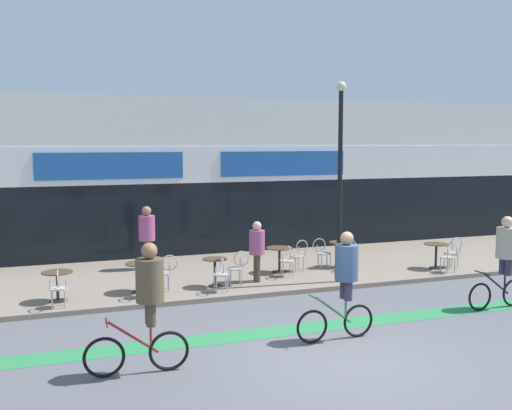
{
  "coord_description": "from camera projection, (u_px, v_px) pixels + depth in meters",
  "views": [
    {
      "loc": [
        -5.05,
        -9.14,
        3.88
      ],
      "look_at": [
        0.7,
        6.7,
        2.08
      ],
      "focal_mm": 42.0,
      "sensor_mm": 36.0,
      "label": 1
    }
  ],
  "objects": [
    {
      "name": "cafe_chair_1_side",
      "position": [
        166.0,
        270.0,
        15.15
      ],
      "size": [
        0.6,
        0.45,
        0.9
      ],
      "rotation": [
        0.0,
        0.0,
        2.99
      ],
      "color": "#B7B2AD",
      "rests_on": "sidewalk_slab"
    },
    {
      "name": "cafe_chair_5_side",
      "position": [
        454.0,
        250.0,
        17.94
      ],
      "size": [
        0.58,
        0.42,
        0.9
      ],
      "rotation": [
        0.0,
        0.0,
        3.1
      ],
      "color": "#B7B2AD",
      "rests_on": "sidewalk_slab"
    },
    {
      "name": "pedestrian_near_end",
      "position": [
        147.0,
        232.0,
        17.62
      ],
      "size": [
        0.54,
        0.54,
        1.87
      ],
      "rotation": [
        0.0,
        0.0,
        -0.13
      ],
      "color": "#4C3D2D",
      "rests_on": "sidewalk_slab"
    },
    {
      "name": "cafe_chair_3_side",
      "position": [
        299.0,
        253.0,
        17.43
      ],
      "size": [
        0.6,
        0.45,
        0.9
      ],
      "rotation": [
        0.0,
        0.0,
        3.29
      ],
      "color": "#B7B2AD",
      "rests_on": "sidewalk_slab"
    },
    {
      "name": "sidewalk_slab",
      "position": [
        227.0,
        273.0,
        17.44
      ],
      "size": [
        40.0,
        5.5,
        0.12
      ],
      "primitive_type": "cube",
      "color": "gray",
      "rests_on": "ground"
    },
    {
      "name": "cafe_chair_4_near",
      "position": [
        351.0,
        253.0,
        17.4
      ],
      "size": [
        0.43,
        0.59,
        0.9
      ],
      "rotation": [
        0.0,
        0.0,
        1.66
      ],
      "color": "#B7B2AD",
      "rests_on": "sidewalk_slab"
    },
    {
      "name": "cafe_chair_5_near",
      "position": [
        450.0,
        255.0,
        17.15
      ],
      "size": [
        0.42,
        0.59,
        0.9
      ],
      "rotation": [
        0.0,
        0.0,
        1.63
      ],
      "color": "#B7B2AD",
      "rests_on": "sidewalk_slab"
    },
    {
      "name": "cafe_chair_1_near",
      "position": [
        145.0,
        277.0,
        14.36
      ],
      "size": [
        0.42,
        0.58,
        0.9
      ],
      "rotation": [
        0.0,
        0.0,
        1.52
      ],
      "color": "#B7B2AD",
      "rests_on": "sidewalk_slab"
    },
    {
      "name": "cafe_chair_3_near",
      "position": [
        288.0,
        259.0,
        16.62
      ],
      "size": [
        0.45,
        0.6,
        0.9
      ],
      "rotation": [
        0.0,
        0.0,
        1.43
      ],
      "color": "#B7B2AD",
      "rests_on": "sidewalk_slab"
    },
    {
      "name": "bistro_table_2",
      "position": [
        215.0,
        267.0,
        15.51
      ],
      "size": [
        0.64,
        0.64,
        0.74
      ],
      "color": "black",
      "rests_on": "sidewalk_slab"
    },
    {
      "name": "cyclist_1",
      "position": [
        147.0,
        297.0,
        9.94
      ],
      "size": [
        1.76,
        0.53,
        2.22
      ],
      "rotation": [
        0.0,
        0.0,
        3.09
      ],
      "color": "black",
      "rests_on": "ground"
    },
    {
      "name": "lamp_post",
      "position": [
        340.0,
        168.0,
        15.79
      ],
      "size": [
        0.26,
        0.26,
        5.31
      ],
      "color": "black",
      "rests_on": "sidewalk_slab"
    },
    {
      "name": "bistro_table_0",
      "position": [
        57.0,
        280.0,
        14.08
      ],
      "size": [
        0.72,
        0.72,
        0.71
      ],
      "color": "black",
      "rests_on": "sidewalk_slab"
    },
    {
      "name": "bistro_table_1",
      "position": [
        141.0,
        271.0,
        14.95
      ],
      "size": [
        0.79,
        0.79,
        0.74
      ],
      "color": "black",
      "rests_on": "sidewalk_slab"
    },
    {
      "name": "bistro_table_4",
      "position": [
        341.0,
        249.0,
        17.98
      ],
      "size": [
        0.7,
        0.7,
        0.75
      ],
      "color": "black",
      "rests_on": "sidewalk_slab"
    },
    {
      "name": "cafe_chair_4_side",
      "position": [
        322.0,
        251.0,
        17.78
      ],
      "size": [
        0.59,
        0.43,
        0.9
      ],
      "rotation": [
        0.0,
        0.0,
        -0.09
      ],
      "color": "#B7B2AD",
      "rests_on": "sidewalk_slab"
    },
    {
      "name": "cafe_chair_0_near",
      "position": [
        58.0,
        286.0,
        13.49
      ],
      "size": [
        0.42,
        0.58,
        0.9
      ],
      "rotation": [
        0.0,
        0.0,
        1.53
      ],
      "color": "#B7B2AD",
      "rests_on": "sidewalk_slab"
    },
    {
      "name": "ground_plane",
      "position": [
        347.0,
        360.0,
        10.67
      ],
      "size": [
        120.0,
        120.0,
        0.0
      ],
      "primitive_type": "plane",
      "color": "#5B5B60"
    },
    {
      "name": "bistro_table_3",
      "position": [
        279.0,
        254.0,
        17.2
      ],
      "size": [
        0.77,
        0.77,
        0.72
      ],
      "color": "black",
      "rests_on": "sidewalk_slab"
    },
    {
      "name": "storefront_facade",
      "position": [
        188.0,
        175.0,
        21.57
      ],
      "size": [
        40.0,
        4.06,
        5.33
      ],
      "color": "silver",
      "rests_on": "ground"
    },
    {
      "name": "bistro_table_5",
      "position": [
        436.0,
        251.0,
        17.73
      ],
      "size": [
        0.72,
        0.72,
        0.75
      ],
      "color": "black",
      "rests_on": "sidewalk_slab"
    },
    {
      "name": "cyclist_0",
      "position": [
        344.0,
        276.0,
        11.66
      ],
      "size": [
        1.69,
        0.5,
        2.14
      ],
      "rotation": [
        0.0,
        0.0,
        3.18
      ],
      "color": "black",
      "rests_on": "ground"
    },
    {
      "name": "cafe_chair_2_near",
      "position": [
        221.0,
        272.0,
        14.92
      ],
      "size": [
        0.44,
        0.59,
        0.9
      ],
      "rotation": [
        0.0,
        0.0,
        1.46
      ],
      "color": "#B7B2AD",
      "rests_on": "sidewalk_slab"
    },
    {
      "name": "cyclist_2",
      "position": [
        505.0,
        253.0,
        13.89
      ],
      "size": [
        1.67,
        0.51,
        2.16
      ],
      "rotation": [
        0.0,
        0.0,
        3.18
      ],
      "color": "black",
      "rests_on": "ground"
    },
    {
      "name": "bike_lane_stripe",
      "position": [
        303.0,
        328.0,
        12.45
      ],
      "size": [
        36.0,
        0.7,
        0.01
      ],
      "primitive_type": "cube",
      "color": "#2D844C",
      "rests_on": "ground"
    },
    {
      "name": "pedestrian_far_end",
      "position": [
        257.0,
        246.0,
        16.05
      ],
      "size": [
        0.47,
        0.47,
        1.63
      ],
      "rotation": [
        0.0,
        0.0,
        3.03
      ],
      "color": "#4C3D2D",
      "rests_on": "sidewalk_slab"
    },
    {
      "name": "cafe_chair_2_side",
      "position": [
        238.0,
        265.0,
        15.71
      ],
      "size": [
        0.6,
        0.45,
        0.9
      ],
      "rotation": [
        0.0,
        0.0,
        3.01
      ],
      "color": "#B7B2AD",
      "rests_on": "sidewalk_slab"
    }
  ]
}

